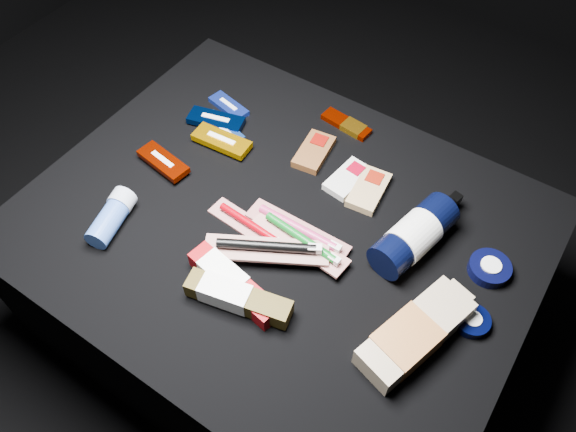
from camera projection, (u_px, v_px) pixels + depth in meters
The scene contains 22 objects.
ground at pixel (281, 315), 1.43m from camera, with size 3.00×3.00×0.00m, color black.
cloth_table at pixel (280, 274), 1.27m from camera, with size 0.98×0.78×0.40m, color black.
luna_bar_0 at pixel (229, 106), 1.30m from camera, with size 0.11×0.06×0.01m.
luna_bar_1 at pixel (222, 129), 1.25m from camera, with size 0.12×0.07×0.02m.
luna_bar_2 at pixel (216, 120), 1.26m from camera, with size 0.13×0.08×0.02m.
luna_bar_3 at pixel (222, 141), 1.22m from camera, with size 0.13×0.06×0.02m.
luna_bar_4 at pixel (163, 161), 1.18m from camera, with size 0.13×0.06×0.02m.
clif_bar_0 at pixel (315, 150), 1.21m from camera, with size 0.07×0.12×0.02m.
clif_bar_1 at pixel (349, 178), 1.17m from camera, with size 0.07×0.11×0.02m.
clif_bar_2 at pixel (370, 188), 1.15m from camera, with size 0.07×0.12×0.02m.
power_bar at pixel (349, 125), 1.26m from camera, with size 0.12×0.05×0.01m.
lotion_bottle at pixel (414, 235), 1.04m from camera, with size 0.11×0.24×0.08m.
cream_tin_upper at pixel (489, 268), 1.03m from camera, with size 0.08×0.08×0.02m.
cream_tin_lower at pixel (472, 321), 0.97m from camera, with size 0.06×0.06×0.02m.
bodywash_bottle at pixel (414, 335), 0.94m from camera, with size 0.13×0.24×0.05m.
deodorant_stick at pixel (112, 217), 1.09m from camera, with size 0.08×0.13×0.05m.
toothbrush_pack_0 at pixel (252, 227), 1.09m from camera, with size 0.19×0.06×0.02m.
toothbrush_pack_1 at pixel (299, 230), 1.08m from camera, with size 0.22×0.05×0.02m.
toothbrush_pack_2 at pixel (302, 240), 1.06m from camera, with size 0.21×0.07×0.02m.
toothbrush_pack_3 at pixel (268, 248), 1.03m from camera, with size 0.23×0.16×0.03m.
toothpaste_carton_red at pixel (230, 281), 1.01m from camera, with size 0.20×0.08×0.04m.
toothpaste_carton_green at pixel (234, 296), 0.98m from camera, with size 0.20×0.08×0.04m.
Camera 1 is at (0.38, -0.53, 1.29)m, focal length 35.00 mm.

